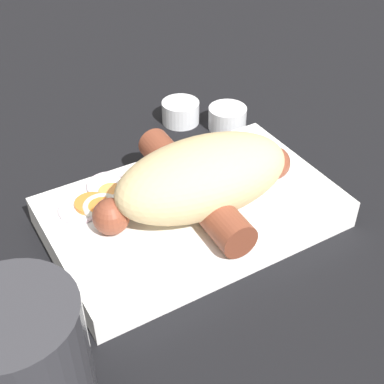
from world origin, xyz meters
TOP-DOWN VIEW (x-y plane):
  - ground_plane at (0.00, 0.00)m, footprint 3.00×3.00m
  - food_tray at (0.00, 0.00)m, footprint 0.26×0.16m
  - bread_roll at (0.01, -0.01)m, footprint 0.17×0.09m
  - sausage at (0.00, -0.00)m, footprint 0.20×0.16m
  - pickled_veggies at (-0.07, 0.04)m, footprint 0.08×0.06m
  - condiment_cup_near at (0.12, 0.13)m, footprint 0.04×0.04m
  - condiment_cup_far at (0.08, 0.17)m, footprint 0.04×0.04m
  - drink_glass at (-0.18, -0.12)m, footprint 0.08×0.08m

SIDE VIEW (x-z plane):
  - ground_plane at x=0.00m, z-range 0.00..0.00m
  - condiment_cup_near at x=0.12m, z-range 0.00..0.03m
  - condiment_cup_far at x=0.08m, z-range 0.00..0.03m
  - food_tray at x=0.00m, z-range 0.00..0.03m
  - pickled_veggies at x=-0.07m, z-range 0.03..0.03m
  - sausage at x=0.00m, z-range 0.03..0.06m
  - bread_roll at x=0.01m, z-range 0.03..0.09m
  - drink_glass at x=-0.18m, z-range 0.00..0.12m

